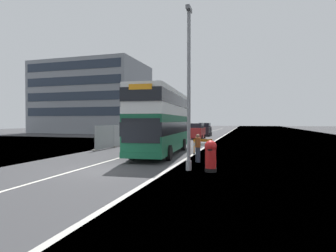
# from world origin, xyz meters

# --- Properties ---
(ground) EXTENTS (140.00, 280.00, 0.10)m
(ground) POSITION_xyz_m (0.63, 0.07, -0.05)
(ground) COLOR #38383A
(double_decker_bus) EXTENTS (3.38, 10.91, 4.83)m
(double_decker_bus) POSITION_xyz_m (0.79, 7.40, 2.57)
(double_decker_bus) COLOR #145638
(double_decker_bus) RESTS_ON ground
(lamppost_foreground) EXTENTS (0.29, 0.70, 8.31)m
(lamppost_foreground) POSITION_xyz_m (4.22, 1.18, 3.92)
(lamppost_foreground) COLOR gray
(lamppost_foreground) RESTS_ON ground
(red_pillar_postbox) EXTENTS (0.62, 0.62, 1.57)m
(red_pillar_postbox) POSITION_xyz_m (5.35, 1.16, 0.86)
(red_pillar_postbox) COLOR black
(red_pillar_postbox) RESTS_ON ground
(roadworks_barrier) EXTENTS (1.51, 0.64, 1.15)m
(roadworks_barrier) POSITION_xyz_m (3.80, 8.34, 0.71)
(roadworks_barrier) COLOR orange
(roadworks_barrier) RESTS_ON ground
(construction_site_fence) EXTENTS (0.44, 17.20, 2.19)m
(construction_site_fence) POSITION_xyz_m (-5.29, 16.29, 1.05)
(construction_site_fence) COLOR #A8AAAD
(construction_site_fence) RESTS_ON ground
(car_oncoming_near) EXTENTS (2.09, 4.18, 2.22)m
(car_oncoming_near) POSITION_xyz_m (0.08, 26.31, 1.05)
(car_oncoming_near) COLOR maroon
(car_oncoming_near) RESTS_ON ground
(car_receding_mid) EXTENTS (2.10, 4.04, 2.24)m
(car_receding_mid) POSITION_xyz_m (0.07, 33.82, 1.05)
(car_receding_mid) COLOR black
(car_receding_mid) RESTS_ON ground
(car_receding_far) EXTENTS (1.93, 4.05, 1.95)m
(car_receding_far) POSITION_xyz_m (-2.77, 42.94, 0.92)
(car_receding_far) COLOR black
(car_receding_far) RESTS_ON ground
(car_far_side) EXTENTS (1.98, 3.93, 2.14)m
(car_far_side) POSITION_xyz_m (-3.06, 52.32, 1.01)
(car_far_side) COLOR navy
(car_far_side) RESTS_ON ground
(bare_tree_far_verge_near) EXTENTS (2.75, 3.23, 5.46)m
(bare_tree_far_verge_near) POSITION_xyz_m (-12.86, 30.84, 2.64)
(bare_tree_far_verge_near) COLOR #4C3D2D
(bare_tree_far_verge_near) RESTS_ON ground
(pedestrian_at_kerb) EXTENTS (0.34, 0.34, 1.74)m
(pedestrian_at_kerb) POSITION_xyz_m (4.18, 4.06, 0.87)
(pedestrian_at_kerb) COLOR #2D3342
(pedestrian_at_kerb) RESTS_ON ground
(backdrop_office_block) EXTENTS (23.05, 15.51, 15.37)m
(backdrop_office_block) POSITION_xyz_m (-26.65, 41.84, 7.69)
(backdrop_office_block) COLOR gray
(backdrop_office_block) RESTS_ON ground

